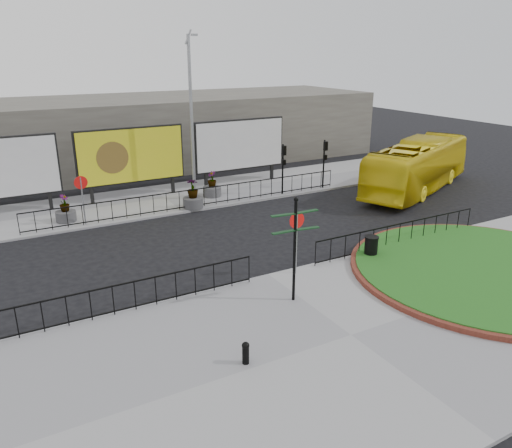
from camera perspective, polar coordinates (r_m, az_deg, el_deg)
ground at (r=19.47m, az=1.39°, el=-6.05°), size 90.00×90.00×0.00m
pavement_near at (r=15.87m, az=10.80°, el=-12.53°), size 30.00×10.00×0.12m
pavement_far at (r=29.76m, az=-10.40°, el=2.84°), size 44.00×6.00×0.12m
brick_edge at (r=21.48m, az=24.78°, el=-4.82°), size 10.40×10.40×0.18m
grass_lawn at (r=21.47m, az=24.79°, el=-4.77°), size 10.00×10.00×0.22m
railing_near_left at (r=16.97m, az=-16.00°, el=-8.38°), size 10.00×0.10×1.10m
railing_near_right at (r=22.76m, az=16.06°, el=-1.16°), size 9.00×0.10×1.10m
railing_far at (r=27.49m, az=-6.65°, el=2.99°), size 18.00×0.10×1.10m
speed_sign_far at (r=25.68m, az=-19.30°, el=3.73°), size 0.64×0.07×2.47m
speed_sign_near at (r=18.92m, az=4.66°, el=-0.60°), size 0.64×0.07×2.47m
billboard_mid at (r=29.65m, az=-14.07°, el=7.58°), size 6.20×0.31×4.10m
billboard_right at (r=32.13m, az=-1.86°, el=9.02°), size 6.20×0.31×4.10m
lamp_post at (r=28.38m, az=-7.37°, el=12.05°), size 0.74×0.18×9.23m
signal_pole_a at (r=29.62m, az=3.14°, el=7.13°), size 0.22×0.26×3.00m
signal_pole_b at (r=31.29m, az=7.84°, el=7.64°), size 0.22×0.26×3.00m
building_backdrop at (r=38.65m, az=-15.58°, el=9.94°), size 40.00×10.00×5.00m
fingerpost_sign at (r=16.66m, az=4.47°, el=-1.77°), size 1.74×0.41×3.72m
bollard at (r=14.16m, az=-1.19°, el=-14.39°), size 0.22×0.22×0.67m
litter_bin at (r=21.18m, az=13.01°, el=-2.62°), size 0.58×0.58×0.97m
bus at (r=32.44m, az=18.00°, el=6.32°), size 11.32×6.92×3.12m
planter_a at (r=26.90m, az=-20.94°, el=1.24°), size 1.00×1.00×1.39m
planter_b at (r=27.48m, az=-7.22°, el=3.01°), size 1.10×1.10×1.63m
planter_c at (r=29.61m, az=-5.04°, el=4.14°), size 1.07×1.07×1.51m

